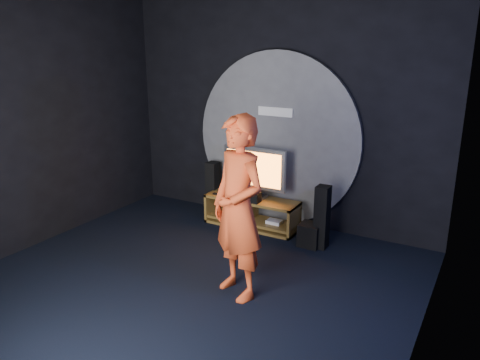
% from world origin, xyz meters
% --- Properties ---
extents(floor, '(5.00, 5.00, 0.00)m').
position_xyz_m(floor, '(0.00, 0.00, 0.00)').
color(floor, black).
rests_on(floor, ground).
extents(back_wall, '(5.00, 0.04, 3.50)m').
position_xyz_m(back_wall, '(0.00, 2.50, 1.75)').
color(back_wall, black).
rests_on(back_wall, ground).
extents(left_wall, '(0.04, 5.00, 3.50)m').
position_xyz_m(left_wall, '(-2.50, 0.00, 1.75)').
color(left_wall, black).
rests_on(left_wall, ground).
extents(right_wall, '(0.04, 5.00, 3.50)m').
position_xyz_m(right_wall, '(2.50, 0.00, 1.75)').
color(right_wall, black).
rests_on(right_wall, ground).
extents(wall_disc_panel, '(2.60, 0.11, 2.60)m').
position_xyz_m(wall_disc_panel, '(0.00, 2.44, 1.30)').
color(wall_disc_panel, '#515156').
rests_on(wall_disc_panel, ground).
extents(media_console, '(1.44, 0.45, 0.45)m').
position_xyz_m(media_console, '(-0.19, 2.05, 0.19)').
color(media_console, olive).
rests_on(media_console, ground).
extents(tv, '(1.00, 0.22, 0.76)m').
position_xyz_m(tv, '(-0.20, 2.12, 0.87)').
color(tv, '#ADAEB5').
rests_on(tv, media_console).
extents(center_speaker, '(0.40, 0.15, 0.15)m').
position_xyz_m(center_speaker, '(-0.20, 1.91, 0.53)').
color(center_speaker, black).
rests_on(center_speaker, media_console).
extents(remote, '(0.18, 0.05, 0.02)m').
position_xyz_m(remote, '(-0.72, 1.93, 0.46)').
color(remote, black).
rests_on(remote, media_console).
extents(tower_speaker_left, '(0.18, 0.19, 0.88)m').
position_xyz_m(tower_speaker_left, '(-0.98, 2.18, 0.44)').
color(tower_speaker_left, black).
rests_on(tower_speaker_left, ground).
extents(tower_speaker_right, '(0.18, 0.19, 0.88)m').
position_xyz_m(tower_speaker_right, '(0.98, 1.85, 0.44)').
color(tower_speaker_right, black).
rests_on(tower_speaker_right, ground).
extents(subwoofer, '(0.29, 0.29, 0.32)m').
position_xyz_m(subwoofer, '(0.83, 1.83, 0.16)').
color(subwoofer, black).
rests_on(subwoofer, ground).
extents(player, '(0.87, 0.74, 2.02)m').
position_xyz_m(player, '(0.60, 0.25, 1.01)').
color(player, '#D1431C').
rests_on(player, ground).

